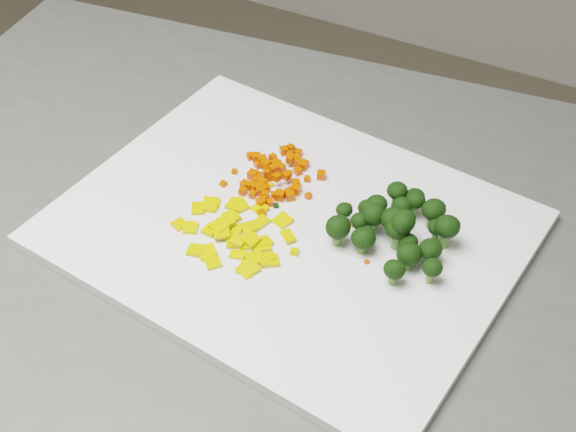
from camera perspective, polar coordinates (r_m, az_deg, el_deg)
The scene contains 136 objects.
cutting_board at distance 0.75m, azimuth -0.00°, elevation -0.85°, with size 0.41×0.32×0.01m, color white.
carrot_pile at distance 0.79m, azimuth -0.70°, elevation 3.50°, with size 0.09×0.09×0.03m, color #D73602, non-canonical shape.
pepper_pile at distance 0.73m, azimuth -4.07°, elevation -1.22°, with size 0.11×0.11×0.01m, color gold, non-canonical shape.
broccoli_pile at distance 0.72m, azimuth 7.76°, elevation -0.61°, with size 0.11×0.11×0.05m, color black, non-canonical shape.
carrot_cube_0 at distance 0.78m, azimuth 0.56°, elevation 1.90°, with size 0.01×0.01×0.01m, color #D73602.
carrot_cube_1 at distance 0.79m, azimuth -2.17°, elevation 2.52°, with size 0.01×0.01×0.01m, color #D73602.
carrot_cube_2 at distance 0.77m, azimuth -1.93°, elevation 0.97°, with size 0.01×0.01×0.01m, color #D73602.
carrot_cube_3 at distance 0.78m, azimuth -2.44°, elevation 2.09°, with size 0.01×0.01×0.01m, color #D73602.
carrot_cube_4 at distance 0.78m, azimuth -1.60°, elevation 1.98°, with size 0.01×0.01×0.01m, color #D73602.
carrot_cube_5 at distance 0.82m, azimuth -1.78°, elevation 4.08°, with size 0.01×0.01×0.01m, color #D73602.
carrot_cube_6 at distance 0.79m, azimuth 0.06°, elevation 2.99°, with size 0.01×0.01×0.01m, color #D73602.
carrot_cube_7 at distance 0.80m, azimuth -2.52°, elevation 2.93°, with size 0.01×0.01×0.01m, color #D73602.
carrot_cube_8 at distance 0.80m, azimuth -2.36°, elevation 2.88°, with size 0.01×0.01×0.01m, color #D73602.
carrot_cube_9 at distance 0.82m, azimuth 0.74°, elevation 4.51°, with size 0.01×0.01×0.01m, color #D73602.
carrot_cube_10 at distance 0.79m, azimuth -1.13°, elevation 2.92°, with size 0.01×0.01×0.01m, color #D73602.
carrot_cube_11 at distance 0.77m, azimuth 0.13°, elevation 1.45°, with size 0.01×0.01×0.01m, color #D73602.
carrot_cube_12 at distance 0.77m, azimuth -1.63°, elevation 1.50°, with size 0.01×0.01×0.01m, color #D73602.
carrot_cube_13 at distance 0.79m, azimuth 0.57°, elevation 2.32°, with size 0.01×0.01×0.01m, color #D73602.
carrot_cube_14 at distance 0.79m, azimuth -1.05°, elevation 3.36°, with size 0.01×0.01×0.01m, color #D73602.
carrot_cube_15 at distance 0.81m, azimuth 1.18°, elevation 3.69°, with size 0.01×0.01×0.01m, color #D73602.
carrot_cube_16 at distance 0.81m, azimuth -0.86°, elevation 3.68°, with size 0.01×0.01×0.01m, color #D73602.
carrot_cube_17 at distance 0.77m, azimuth -0.61°, elevation 1.46°, with size 0.01×0.01×0.01m, color #D73602.
carrot_cube_18 at distance 0.79m, azimuth -1.83°, elevation 2.34°, with size 0.01×0.01×0.01m, color #D73602.
carrot_cube_19 at distance 0.78m, azimuth -2.54°, elevation 1.52°, with size 0.01×0.01×0.01m, color #D73602.
carrot_cube_20 at distance 0.78m, azimuth -2.06°, elevation 2.09°, with size 0.01×0.01×0.01m, color #D73602.
carrot_cube_21 at distance 0.83m, azimuth 0.29°, elevation 4.84°, with size 0.01×0.01×0.01m, color #D73602.
carrot_cube_22 at distance 0.80m, azimuth -1.33°, elevation 3.65°, with size 0.01×0.01×0.01m, color #D73602.
carrot_cube_23 at distance 0.82m, azimuth -1.09°, elevation 4.19°, with size 0.01×0.01×0.01m, color #D73602.
carrot_cube_24 at distance 0.82m, azimuth -0.30°, elevation 4.66°, with size 0.01×0.01×0.01m, color #D73602.
carrot_cube_25 at distance 0.78m, azimuth -1.77°, elevation 1.93°, with size 0.01×0.01×0.01m, color #D73602.
carrot_cube_26 at distance 0.81m, azimuth 1.03°, elevation 3.60°, with size 0.01×0.01×0.01m, color #D73602.
carrot_cube_27 at distance 0.80m, azimuth -1.15°, elevation 3.04°, with size 0.01×0.01×0.01m, color #D73602.
carrot_cube_28 at distance 0.78m, azimuth -2.00°, elevation 1.80°, with size 0.01×0.01×0.01m, color #D73602.
carrot_cube_29 at distance 0.81m, azimuth -2.14°, elevation 3.66°, with size 0.01×0.01×0.01m, color #D73602.
carrot_cube_30 at distance 0.80m, azimuth -0.57°, elevation 3.42°, with size 0.01×0.01×0.01m, color #D73602.
carrot_cube_31 at distance 0.80m, azimuth -2.07°, elevation 2.90°, with size 0.01×0.01×0.01m, color #D73602.
carrot_cube_32 at distance 0.80m, azimuth 2.38°, elevation 2.93°, with size 0.01×0.01×0.01m, color #D73602.
carrot_cube_33 at distance 0.83m, azimuth 0.18°, elevation 4.86°, with size 0.01×0.01×0.01m, color #D73602.
carrot_cube_34 at distance 0.79m, azimuth -1.55°, elevation 3.45°, with size 0.01×0.01×0.01m, color #D73602.
carrot_cube_35 at distance 0.78m, azimuth 0.13°, elevation 1.72°, with size 0.01×0.01×0.01m, color #D73602.
carrot_cube_36 at distance 0.77m, azimuth -1.28°, elevation 0.95°, with size 0.01×0.01×0.01m, color #D73602.
carrot_cube_37 at distance 0.79m, azimuth -3.09°, elevation 2.23°, with size 0.01×0.01×0.01m, color #D73602.
carrot_cube_38 at distance 0.79m, azimuth 1.37°, elevation 2.66°, with size 0.01×0.01×0.01m, color #D73602.
carrot_cube_39 at distance 0.80m, azimuth 0.71°, elevation 3.20°, with size 0.01×0.01×0.01m, color #D73602.
carrot_cube_40 at distance 0.81m, azimuth 0.65°, elevation 3.86°, with size 0.01×0.01×0.01m, color #D73602.
carrot_cube_41 at distance 0.80m, azimuth -0.67°, elevation 3.10°, with size 0.01×0.01×0.01m, color #D73602.
carrot_cube_42 at distance 0.78m, azimuth -0.09°, elevation 2.88°, with size 0.01×0.01×0.01m, color #D73602.
carrot_cube_43 at distance 0.78m, azimuth -0.79°, elevation 2.79°, with size 0.01×0.01×0.01m, color #D73602.
carrot_cube_44 at distance 0.80m, azimuth -1.31°, elevation 3.24°, with size 0.01×0.01×0.01m, color #D73602.
carrot_cube_45 at distance 0.78m, azimuth -2.89°, elevation 2.18°, with size 0.01×0.01×0.01m, color #D73602.
carrot_cube_46 at distance 0.82m, azimuth -2.26°, elevation 4.18°, with size 0.01×0.01×0.01m, color #D73602.
carrot_cube_47 at distance 0.82m, azimuth 0.14°, elevation 4.40°, with size 0.01×0.01×0.01m, color #D73602.
carrot_cube_48 at distance 0.78m, azimuth -0.59°, elevation 1.61°, with size 0.01×0.01×0.01m, color #D73602.
carrot_cube_49 at distance 0.79m, azimuth -1.54°, elevation 3.13°, with size 0.01×0.01×0.01m, color #D73602.
carrot_cube_50 at distance 0.82m, azimuth -2.71°, elevation 4.27°, with size 0.01×0.01×0.01m, color #D73602.
carrot_cube_51 at distance 0.79m, azimuth -1.47°, elevation 2.80°, with size 0.01×0.01×0.01m, color #D73602.
carrot_cube_52 at distance 0.78m, azimuth -3.23°, elevation 1.76°, with size 0.01×0.01×0.01m, color #D73602.
carrot_cube_53 at distance 0.77m, azimuth -1.01°, elevation 1.51°, with size 0.01×0.01×0.01m, color #D73602.
carrot_cube_54 at distance 0.81m, azimuth 0.54°, elevation 4.05°, with size 0.01×0.01×0.01m, color #D73602.
carrot_cube_55 at distance 0.81m, azimuth -1.86°, elevation 3.99°, with size 0.01×0.01×0.01m, color #D73602.
carrot_cube_56 at distance 0.77m, azimuth 1.45°, elevation 1.44°, with size 0.01×0.01×0.01m, color #D73602.
carrot_cube_57 at distance 0.81m, azimuth 0.13°, elevation 4.05°, with size 0.01×0.01×0.01m, color #D73602.
carrot_cube_58 at distance 0.77m, azimuth -1.61°, elevation 1.31°, with size 0.01×0.01×0.01m, color #D73602.
carrot_cube_59 at distance 0.80m, azimuth -1.59°, elevation 3.67°, with size 0.01×0.01×0.01m, color #D73602.
pepper_chunk_0 at distance 0.76m, azimuth -4.25°, elevation -0.03°, with size 0.01×0.01×0.00m, color gold.
pepper_chunk_1 at distance 0.74m, azimuth -4.88°, elevation -0.70°, with size 0.02×0.01×0.00m, color gold.
pepper_chunk_2 at distance 0.75m, azimuth -2.46°, elevation -0.74°, with size 0.01×0.01×0.00m, color gold.
pepper_chunk_3 at distance 0.73m, azimuth -3.58°, elevation -1.74°, with size 0.01×0.01×0.00m, color gold.
pepper_chunk_4 at distance 0.75m, azimuth -1.98°, elevation -0.47°, with size 0.02×0.01×0.00m, color gold.
pepper_chunk_5 at distance 0.75m, azimuth -0.39°, elevation -0.32°, with size 0.02×0.02×0.00m, color gold.
pepper_chunk_6 at distance 0.72m, azimuth -5.36°, elevation -3.36°, with size 0.01×0.01×0.00m, color gold.
pepper_chunk_7 at distance 0.71m, azimuth -1.37°, elevation -3.18°, with size 0.02×0.01×0.00m, color gold.
pepper_chunk_8 at distance 0.71m, azimuth -2.85°, elevation -3.80°, with size 0.02×0.02×0.00m, color gold.
pepper_chunk_9 at distance 0.77m, azimuth -5.46°, elevation 0.97°, with size 0.01×0.02×0.00m, color gold.
pepper_chunk_10 at distance 0.73m, azimuth -3.93°, elevation -1.77°, with size 0.02×0.01×0.00m, color gold.
pepper_chunk_11 at distance 0.73m, azimuth -2.92°, elevation -1.96°, with size 0.02×0.02×0.00m, color gold.
pepper_chunk_12 at distance 0.73m, azimuth -1.96°, elevation -1.88°, with size 0.01×0.01×0.00m, color gold.
pepper_chunk_13 at distance 0.74m, azimuth -3.93°, elevation -0.93°, with size 0.02×0.01×0.00m, color gold.
pepper_chunk_14 at distance 0.76m, azimuth -4.07°, elevation -0.08°, with size 0.01×0.02×0.00m, color gold.
pepper_chunk_15 at distance 0.74m, azimuth 0.00°, elevation -1.45°, with size 0.02×0.01×0.00m, color gold.
pepper_chunk_16 at distance 0.74m, azimuth -2.90°, elevation -0.88°, with size 0.02×0.01×0.00m, color gold.
pepper_chunk_17 at distance 0.74m, azimuth -4.38°, elevation -0.39°, with size 0.01×0.01×0.00m, color gold.
pepper_chunk_18 at distance 0.75m, azimuth -7.72°, elevation -0.59°, with size 0.01×0.01×0.00m, color gold.
pepper_chunk_19 at distance 0.72m, azimuth -2.41°, elevation -3.04°, with size 0.02×0.02×0.00m, color gold.
pepper_chunk_20 at distance 0.73m, azimuth -1.83°, elevation -2.27°, with size 0.02×0.01×0.00m, color gold.
pepper_chunk_21 at distance 0.77m, azimuth -3.75°, elevation 0.79°, with size 0.02×0.02×0.00m, color gold.
pepper_chunk_22 at distance 0.73m, azimuth -1.75°, elevation -1.91°, with size 0.01×0.01×0.00m, color gold.
pepper_chunk_23 at distance 0.73m, azimuth -6.59°, elevation -2.41°, with size 0.01×0.01×0.00m, color gold.
pepper_chunk_24 at distance 0.73m, azimuth -5.80°, elevation -2.57°, with size 0.02×0.02×0.00m, color gold.
pepper_chunk_25 at distance 0.71m, azimuth -2.93°, elevation -3.77°, with size 0.02×0.02×0.00m, color gold.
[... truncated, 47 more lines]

